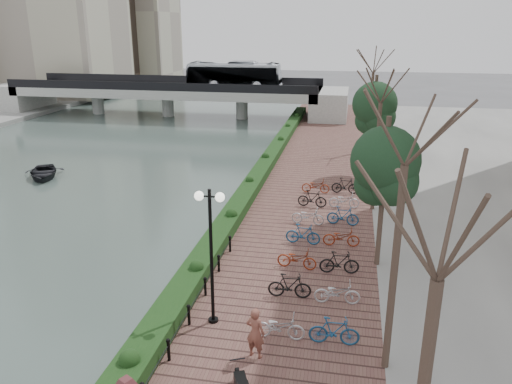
# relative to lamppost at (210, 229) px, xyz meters

# --- Properties ---
(river_water) EXTENTS (30.00, 130.00, 0.02)m
(river_water) POSITION_rel_lamppost_xyz_m (-17.17, 21.64, -4.03)
(river_water) COLOR #3F4F47
(river_water) RESTS_ON ground
(promenade) EXTENTS (8.00, 75.00, 0.50)m
(promenade) POSITION_rel_lamppost_xyz_m (1.83, 14.14, -3.79)
(promenade) COLOR brown
(promenade) RESTS_ON ground
(hedge) EXTENTS (1.10, 56.00, 0.60)m
(hedge) POSITION_rel_lamppost_xyz_m (-1.57, 16.64, -3.24)
(hedge) COLOR black
(hedge) RESTS_ON promenade
(chain_fence) EXTENTS (0.10, 14.10, 0.70)m
(chain_fence) POSITION_rel_lamppost_xyz_m (-0.77, -1.36, -3.19)
(chain_fence) COLOR black
(chain_fence) RESTS_ON promenade
(lamppost) EXTENTS (1.02, 0.32, 4.92)m
(lamppost) POSITION_rel_lamppost_xyz_m (0.00, 0.00, 0.00)
(lamppost) COLOR black
(lamppost) RESTS_ON promenade
(pedestrian) EXTENTS (0.71, 0.56, 1.71)m
(pedestrian) POSITION_rel_lamppost_xyz_m (1.83, -1.63, -2.68)
(pedestrian) COLOR brown
(pedestrian) RESTS_ON promenade
(bicycle_parking) EXTENTS (2.40, 17.32, 1.00)m
(bicycle_parking) POSITION_rel_lamppost_xyz_m (3.32, 7.18, -3.07)
(bicycle_parking) COLOR #BAB9BF
(bicycle_parking) RESTS_ON promenade
(street_trees) EXTENTS (3.20, 37.12, 6.80)m
(street_trees) POSITION_rel_lamppost_xyz_m (5.83, 9.32, -0.35)
(street_trees) COLOR #3C2D23
(street_trees) RESTS_ON promenade
(bridge) EXTENTS (36.00, 10.77, 6.50)m
(bridge) POSITION_rel_lamppost_xyz_m (-15.49, 41.64, -0.67)
(bridge) COLOR #969792
(bridge) RESTS_ON ground
(boat) EXTENTS (4.24, 4.67, 0.79)m
(boat) POSITION_rel_lamppost_xyz_m (-17.03, 15.94, -3.62)
(boat) COLOR black
(boat) RESTS_ON river_water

